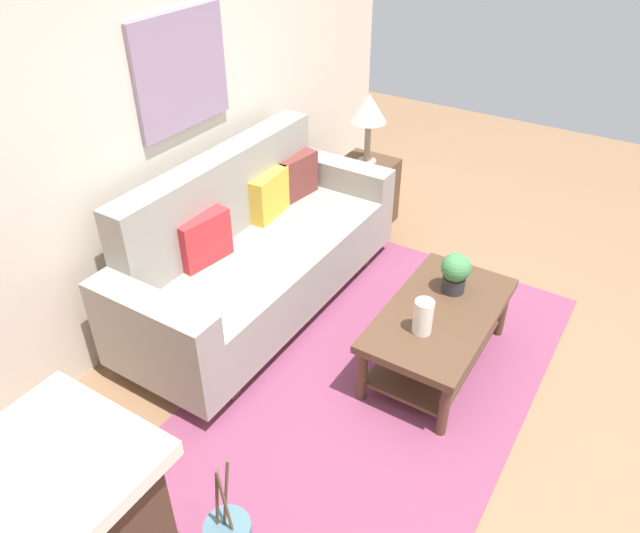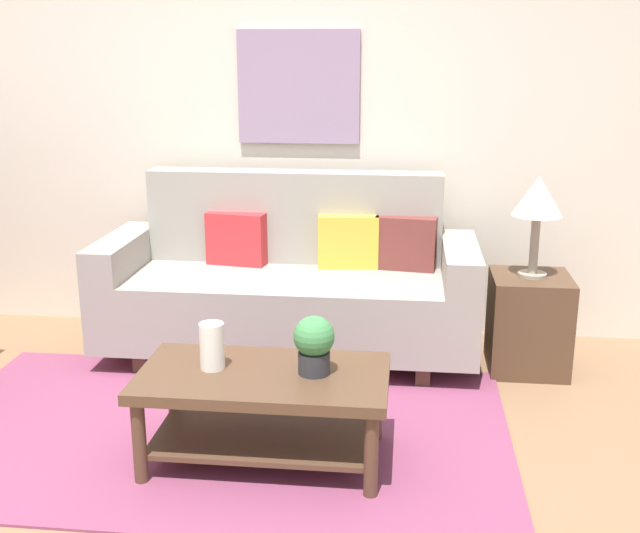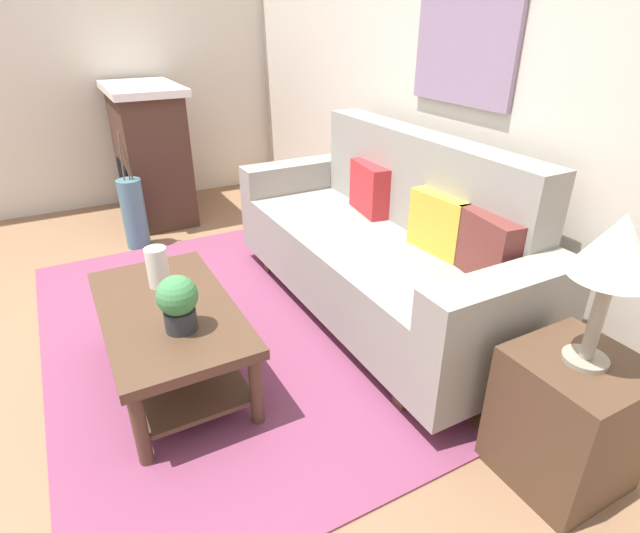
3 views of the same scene
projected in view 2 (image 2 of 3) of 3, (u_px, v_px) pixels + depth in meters
ground_plane at (188, 488)px, 3.31m from camera, size 9.38×9.38×0.00m
wall_back at (269, 122)px, 4.96m from camera, size 5.38×0.10×2.70m
area_rug at (216, 431)px, 3.79m from camera, size 2.83×1.71×0.01m
couch at (289, 286)px, 4.67m from camera, size 2.20×0.84×1.08m
throw_pillow_crimson at (236, 239)px, 4.76m from camera, size 0.37×0.17×0.32m
throw_pillow_mustard at (348, 242)px, 4.69m from camera, size 0.37×0.15×0.32m
throw_pillow_maroon at (405, 243)px, 4.65m from camera, size 0.37×0.17×0.32m
coffee_table at (264, 396)px, 3.45m from camera, size 1.10×0.60×0.43m
tabletop_vase at (212, 346)px, 3.44m from camera, size 0.11×0.11×0.21m
potted_plant_tabletop at (314, 343)px, 3.37m from camera, size 0.18×0.18×0.26m
side_table at (528, 323)px, 4.48m from camera, size 0.44×0.44×0.56m
table_lamp at (538, 200)px, 4.29m from camera, size 0.28×0.28×0.57m
framed_painting at (299, 87)px, 4.81m from camera, size 0.76×0.03×0.69m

